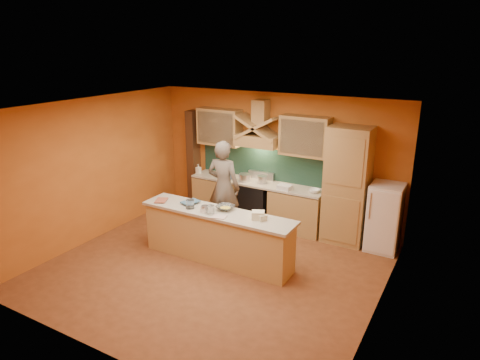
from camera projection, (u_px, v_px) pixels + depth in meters
The scene contains 36 objects.
floor at pixel (214, 268), 7.49m from camera, with size 5.50×5.00×0.01m, color brown.
ceiling at pixel (210, 108), 6.64m from camera, with size 5.50×5.00×0.01m, color white.
wall_back at pixel (276, 159), 9.14m from camera, with size 5.50×0.02×2.80m, color #C26825.
wall_front at pixel (95, 255), 4.99m from camera, with size 5.50×0.02×2.80m, color #C26825.
wall_left at pixel (94, 170), 8.35m from camera, with size 0.02×5.00×2.80m, color #C26825.
wall_right at pixel (382, 226), 5.77m from camera, with size 0.02×5.00×2.80m, color #C26825.
base_cabinet_left at pixel (219, 196), 9.77m from camera, with size 1.10×0.60×0.86m, color tan.
base_cabinet_right at pixel (297, 211), 8.88m from camera, with size 1.10×0.60×0.86m, color tan.
counter_top at pixel (257, 183), 9.18m from camera, with size 3.00×0.62×0.04m, color #BAB19E.
stove at pixel (256, 202), 9.32m from camera, with size 0.60×0.58×0.90m, color black.
backsplash at pixel (263, 164), 9.31m from camera, with size 3.00×0.03×0.70m, color #163128.
range_hood at pixel (258, 140), 8.94m from camera, with size 0.92×0.50×0.24m, color tan.
hood_chimney at pixel (261, 112), 8.85m from camera, with size 0.30×0.30×0.50m, color tan.
upper_cabinet_left at pixel (220, 127), 9.42m from camera, with size 1.00×0.35×0.80m, color tan.
upper_cabinet_right at pixel (305, 136), 8.48m from camera, with size 1.00×0.35×0.80m, color tan.
pantry_column at pixel (347, 186), 8.19m from camera, with size 0.80×0.60×2.30m, color tan.
fridge at pixel (385, 217), 7.99m from camera, with size 0.58×0.60×1.30m, color white.
trim_column_left at pixel (194, 159), 10.05m from camera, with size 0.20×0.30×2.30m, color #472816.
island_body at pixel (217, 237), 7.65m from camera, with size 2.80×0.55×0.88m, color tan.
island_top at pixel (217, 213), 7.51m from camera, with size 2.90×0.62×0.05m, color #BAB19E.
person at pixel (224, 187), 8.69m from camera, with size 0.71×0.46×1.93m, color #70665B.
pot_large at pixel (245, 178), 9.21m from camera, with size 0.26×0.26×0.17m, color silver.
pot_small at pixel (262, 180), 9.09m from camera, with size 0.18×0.18×0.15m, color silver.
soap_bottle_a at pixel (198, 169), 9.75m from camera, with size 0.10×0.10×0.21m, color silver.
soap_bottle_b at pixel (230, 174), 9.29m from camera, with size 0.10×0.10×0.25m, color #33548D.
bowl_back at pixel (314, 191), 8.51m from camera, with size 0.23×0.23×0.07m, color white.
dish_rack at pixel (285, 187), 8.67m from camera, with size 0.27×0.22×0.10m, color white.
book_lower at pixel (156, 200), 7.99m from camera, with size 0.21×0.28×0.03m, color #A15039.
book_upper at pixel (187, 200), 7.93m from camera, with size 0.23×0.32×0.02m, color #3D6686.
jar_large at pixel (190, 204), 7.61m from camera, with size 0.15×0.15×0.16m, color white.
jar_small at pixel (211, 210), 7.36m from camera, with size 0.13×0.13×0.16m, color silver.
kitchen_scale at pixel (205, 209), 7.45m from camera, with size 0.11×0.11×0.09m, color white.
mixing_bowl at pixel (225, 208), 7.56m from camera, with size 0.31×0.31×0.08m, color silver.
cloth at pixel (219, 217), 7.24m from camera, with size 0.23×0.18×0.02m, color beige.
grocery_bag_a at pixel (258, 215), 7.15m from camera, with size 0.21×0.17×0.14m, color beige.
grocery_bag_b at pixel (262, 217), 7.12m from camera, with size 0.17×0.13×0.10m, color beige.
Camera 1 is at (3.69, -5.57, 3.76)m, focal length 32.00 mm.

